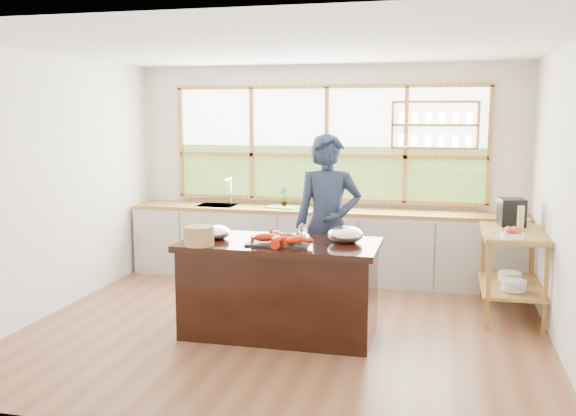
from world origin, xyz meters
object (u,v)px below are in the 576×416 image
(island, at_px, (280,288))
(wicker_basket, at_px, (199,236))
(espresso_machine, at_px, (511,212))
(cook, at_px, (328,226))

(island, height_order, wicker_basket, wicker_basket)
(espresso_machine, bearing_deg, island, -155.55)
(island, relative_size, espresso_machine, 6.38)
(espresso_machine, bearing_deg, cook, -167.36)
(cook, bearing_deg, espresso_machine, 9.41)
(island, bearing_deg, wicker_basket, -153.03)
(island, xyz_separation_m, espresso_machine, (2.19, 1.43, 0.59))
(island, relative_size, cook, 0.98)
(cook, height_order, wicker_basket, cook)
(cook, relative_size, espresso_machine, 6.52)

